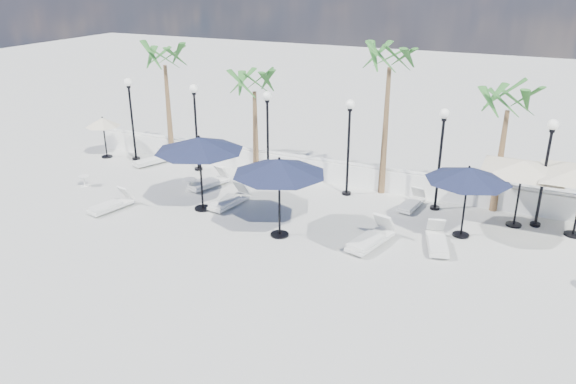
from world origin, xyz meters
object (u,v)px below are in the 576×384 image
at_px(parasol_navy_left, 199,144).
at_px(parasol_navy_mid, 279,167).
at_px(parasol_navy_right, 468,174).
at_px(lounger_1, 151,160).
at_px(lounger_0, 111,204).
at_px(parasol_cream_sq_a, 524,161).
at_px(lounger_4, 412,203).
at_px(lounger_5, 437,241).
at_px(parasol_cream_small, 103,123).
at_px(lounger_6, 371,238).
at_px(lounger_3, 209,182).
at_px(lounger_2, 230,200).

relative_size(parasol_navy_left, parasol_navy_mid, 1.05).
bearing_deg(parasol_navy_right, parasol_navy_left, -169.13).
relative_size(lounger_1, parasol_navy_right, 0.63).
distance_m(lounger_0, parasol_navy_left, 4.12).
distance_m(lounger_1, parasol_cream_sq_a, 15.84).
xyz_separation_m(lounger_4, parasol_cream_sq_a, (3.64, -0.02, 2.18)).
height_order(lounger_5, parasol_cream_small, parasol_cream_small).
relative_size(lounger_6, parasol_navy_right, 0.78).
height_order(lounger_1, lounger_6, lounger_6).
distance_m(lounger_3, parasol_cream_sq_a, 12.01).
height_order(lounger_0, parasol_navy_right, parasol_navy_right).
bearing_deg(lounger_6, parasol_cream_small, -179.62).
relative_size(lounger_1, parasol_navy_mid, 0.57).
bearing_deg(parasol_navy_right, lounger_4, 141.93).
bearing_deg(lounger_1, parasol_navy_right, 15.90).
xyz_separation_m(lounger_1, parasol_cream_small, (-2.62, -0.02, 1.48)).
bearing_deg(lounger_3, lounger_2, -19.11).
relative_size(lounger_3, parasol_cream_small, 0.98).
distance_m(lounger_6, parasol_navy_left, 6.98).
xyz_separation_m(parasol_navy_left, parasol_cream_small, (-7.60, 3.37, -0.84)).
bearing_deg(lounger_5, parasol_navy_right, 49.31).
height_order(lounger_4, lounger_6, lounger_6).
distance_m(lounger_3, parasol_navy_mid, 5.85).
bearing_deg(lounger_6, lounger_4, 96.99).
distance_m(lounger_1, lounger_2, 6.32).
xyz_separation_m(lounger_0, lounger_2, (3.82, 2.21, 0.02)).
distance_m(lounger_3, lounger_6, 7.95).
height_order(parasol_navy_mid, parasol_navy_right, parasol_navy_mid).
distance_m(lounger_3, lounger_5, 9.73).
height_order(lounger_1, parasol_cream_small, parasol_cream_small).
xyz_separation_m(parasol_navy_left, parasol_navy_mid, (3.58, -0.81, -0.08)).
xyz_separation_m(lounger_6, parasol_navy_left, (-6.59, 0.23, 2.27)).
xyz_separation_m(lounger_1, lounger_6, (11.57, -3.62, 0.05)).
distance_m(lounger_2, parasol_navy_right, 8.69).
height_order(lounger_4, parasol_navy_mid, parasol_navy_mid).
distance_m(parasol_cream_sq_a, parasol_cream_small, 18.32).
relative_size(parasol_navy_right, parasol_cream_small, 1.41).
xyz_separation_m(lounger_3, lounger_6, (7.62, -2.27, 0.03)).
distance_m(lounger_2, parasol_cream_sq_a, 10.53).
bearing_deg(parasol_navy_mid, lounger_1, 153.90).
relative_size(lounger_2, lounger_6, 0.90).
relative_size(lounger_4, lounger_6, 0.77).
height_order(lounger_4, parasol_navy_left, parasol_navy_left).
bearing_deg(parasol_navy_left, parasol_navy_right, 10.87).
relative_size(lounger_5, parasol_navy_left, 0.59).
relative_size(lounger_5, parasol_navy_mid, 0.62).
bearing_deg(lounger_2, parasol_cream_sq_a, 24.07).
xyz_separation_m(lounger_6, parasol_cream_sq_a, (4.12, 3.60, 2.13)).
bearing_deg(lounger_3, parasol_cream_sq_a, 24.26).
distance_m(lounger_6, parasol_navy_mid, 3.77).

